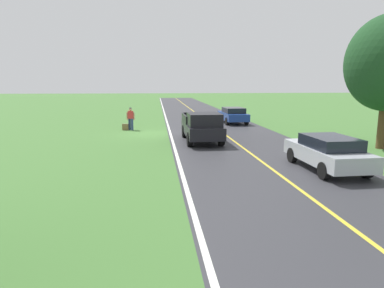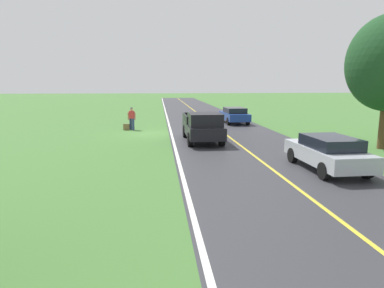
# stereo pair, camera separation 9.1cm
# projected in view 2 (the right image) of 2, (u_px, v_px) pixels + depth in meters

# --- Properties ---
(ground_plane) EXTENTS (200.00, 200.00, 0.00)m
(ground_plane) POSITION_uv_depth(u_px,v_px,m) (152.00, 134.00, 23.78)
(ground_plane) COLOR #427033
(road_surface) EXTENTS (7.91, 120.00, 0.00)m
(road_surface) POSITION_uv_depth(u_px,v_px,m) (224.00, 133.00, 24.28)
(road_surface) COLOR #333338
(road_surface) RESTS_ON ground
(lane_edge_line) EXTENTS (0.16, 117.60, 0.00)m
(lane_edge_line) POSITION_uv_depth(u_px,v_px,m) (171.00, 133.00, 23.91)
(lane_edge_line) COLOR silver
(lane_edge_line) RESTS_ON ground
(lane_centre_line) EXTENTS (0.14, 117.60, 0.00)m
(lane_centre_line) POSITION_uv_depth(u_px,v_px,m) (224.00, 133.00, 24.28)
(lane_centre_line) COLOR gold
(lane_centre_line) RESTS_ON ground
(hitchhiker_walking) EXTENTS (0.62, 0.52, 1.75)m
(hitchhiker_walking) POSITION_uv_depth(u_px,v_px,m) (132.00, 117.00, 25.62)
(hitchhiker_walking) COLOR navy
(hitchhiker_walking) RESTS_ON ground
(suitcase_carried) EXTENTS (0.47, 0.22, 0.48)m
(suitcase_carried) POSITION_uv_depth(u_px,v_px,m) (126.00, 127.00, 25.65)
(suitcase_carried) COLOR brown
(suitcase_carried) RESTS_ON ground
(pickup_truck_passing) EXTENTS (2.13, 5.42, 1.82)m
(pickup_truck_passing) POSITION_uv_depth(u_px,v_px,m) (203.00, 126.00, 20.36)
(pickup_truck_passing) COLOR black
(pickup_truck_passing) RESTS_ON ground
(sedan_near_oncoming) EXTENTS (2.03, 4.45, 1.41)m
(sedan_near_oncoming) POSITION_uv_depth(u_px,v_px,m) (234.00, 115.00, 29.96)
(sedan_near_oncoming) COLOR navy
(sedan_near_oncoming) RESTS_ON ground
(sedan_mid_oncoming) EXTENTS (2.01, 4.44, 1.41)m
(sedan_mid_oncoming) POSITION_uv_depth(u_px,v_px,m) (328.00, 152.00, 13.73)
(sedan_mid_oncoming) COLOR #B2B7C1
(sedan_mid_oncoming) RESTS_ON ground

